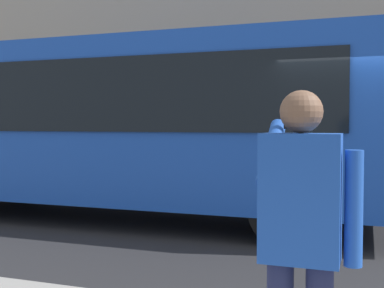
{
  "coord_description": "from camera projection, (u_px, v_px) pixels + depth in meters",
  "views": [
    {
      "loc": [
        0.11,
        7.44,
        1.68
      ],
      "look_at": [
        2.78,
        -0.04,
        1.34
      ],
      "focal_mm": 46.33,
      "sensor_mm": 36.0,
      "label": 1
    }
  ],
  "objects": [
    {
      "name": "ground_plane",
      "position": [
        375.0,
        241.0,
        7.03
      ],
      "size": [
        60.0,
        60.0,
        0.0
      ],
      "primitive_type": "plane",
      "color": "#232326"
    },
    {
      "name": "red_bus",
      "position": [
        123.0,
        123.0,
        8.64
      ],
      "size": [
        9.05,
        2.54,
        3.08
      ],
      "color": "#1947AD",
      "rests_on": "ground_plane"
    },
    {
      "name": "pedestrian_photographer",
      "position": [
        301.0,
        228.0,
        2.55
      ],
      "size": [
        0.53,
        0.52,
        1.7
      ],
      "color": "#1E2347",
      "rests_on": "sidewalk_curb"
    }
  ]
}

